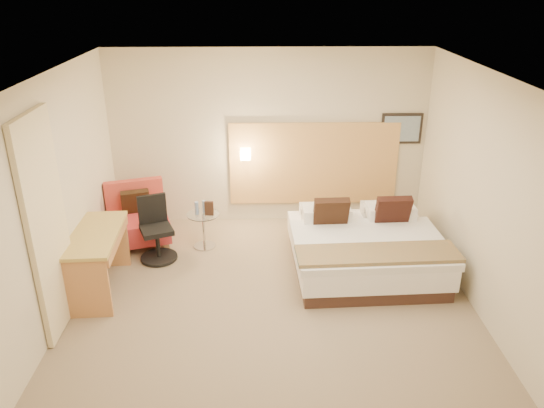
{
  "coord_description": "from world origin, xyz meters",
  "views": [
    {
      "loc": [
        -0.12,
        -5.29,
        3.65
      ],
      "look_at": [
        0.02,
        0.79,
        1.01
      ],
      "focal_mm": 35.0,
      "sensor_mm": 36.0,
      "label": 1
    }
  ],
  "objects_px": {
    "lounge_chair": "(138,220)",
    "bed": "(364,248)",
    "desk_chair": "(156,234)",
    "side_table": "(204,229)",
    "desk": "(98,245)"
  },
  "relations": [
    {
      "from": "lounge_chair",
      "to": "bed",
      "type": "bearing_deg",
      "value": -14.8
    },
    {
      "from": "bed",
      "to": "desk_chair",
      "type": "bearing_deg",
      "value": 173.18
    },
    {
      "from": "side_table",
      "to": "bed",
      "type": "bearing_deg",
      "value": -16.67
    },
    {
      "from": "lounge_chair",
      "to": "desk",
      "type": "bearing_deg",
      "value": -98.34
    },
    {
      "from": "desk",
      "to": "desk_chair",
      "type": "height_order",
      "value": "desk_chair"
    },
    {
      "from": "bed",
      "to": "side_table",
      "type": "distance_m",
      "value": 2.29
    },
    {
      "from": "lounge_chair",
      "to": "side_table",
      "type": "bearing_deg",
      "value": -10.48
    },
    {
      "from": "lounge_chair",
      "to": "side_table",
      "type": "xyz_separation_m",
      "value": [
        0.98,
        -0.18,
        -0.06
      ]
    },
    {
      "from": "desk_chair",
      "to": "desk",
      "type": "bearing_deg",
      "value": -124.76
    },
    {
      "from": "bed",
      "to": "desk_chair",
      "type": "height_order",
      "value": "bed"
    },
    {
      "from": "desk",
      "to": "side_table",
      "type": "bearing_deg",
      "value": 43.68
    },
    {
      "from": "lounge_chair",
      "to": "desk_chair",
      "type": "distance_m",
      "value": 0.62
    },
    {
      "from": "bed",
      "to": "side_table",
      "type": "height_order",
      "value": "bed"
    },
    {
      "from": "lounge_chair",
      "to": "desk",
      "type": "height_order",
      "value": "lounge_chair"
    },
    {
      "from": "desk",
      "to": "lounge_chair",
      "type": "bearing_deg",
      "value": 81.66
    }
  ]
}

